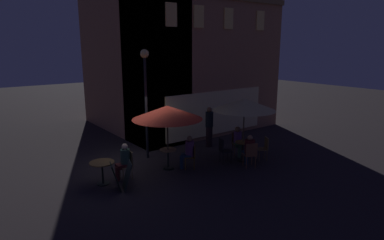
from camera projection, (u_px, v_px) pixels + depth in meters
name	position (u px, v px, depth m)	size (l,w,h in m)	color
ground_plane	(143.00, 166.00, 12.32)	(60.00, 60.00, 0.00)	black
cafe_building	(170.00, 59.00, 16.64)	(8.35, 7.72, 7.53)	#A36F52
street_lamp_near_corner	(145.00, 83.00, 12.58)	(0.33, 0.33, 4.30)	black
menu_sandwich_board	(121.00, 176.00, 10.24)	(0.77, 0.72, 0.86)	#1D2725
cafe_table_0	(243.00, 148.00, 12.79)	(0.61, 0.61, 0.78)	black
cafe_table_1	(168.00, 156.00, 11.96)	(0.61, 0.61, 0.75)	black
cafe_table_2	(102.00, 167.00, 10.61)	(0.80, 0.80, 0.76)	black
patio_umbrella_0	(244.00, 105.00, 12.40)	(2.37, 2.37, 2.48)	black
patio_umbrella_1	(167.00, 113.00, 11.61)	(2.51, 2.51, 2.36)	black
cafe_chair_0	(237.00, 141.00, 13.53)	(0.52, 0.52, 0.93)	#4E3220
cafe_chair_1	(223.00, 148.00, 12.54)	(0.53, 0.53, 0.98)	black
cafe_chair_2	(250.00, 153.00, 12.02)	(0.58, 0.58, 0.97)	brown
cafe_chair_3	(264.00, 147.00, 12.88)	(0.52, 0.52, 0.92)	brown
cafe_chair_4	(192.00, 155.00, 11.97)	(0.55, 0.55, 0.88)	brown
cafe_chair_5	(128.00, 163.00, 11.08)	(0.42, 0.42, 0.96)	brown
patron_seated_0	(238.00, 139.00, 13.37)	(0.44, 0.51, 1.22)	#2D4931
patron_seated_1	(249.00, 149.00, 12.14)	(0.50, 0.56, 1.23)	#1D354B
patron_seated_2	(188.00, 150.00, 11.93)	(0.51, 0.48, 1.25)	#1B3147
patron_seated_3	(124.00, 160.00, 10.97)	(0.53, 0.35, 1.25)	#4A181A
patron_standing_4	(209.00, 127.00, 14.53)	(0.34, 0.34, 1.80)	black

